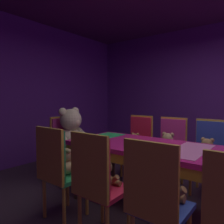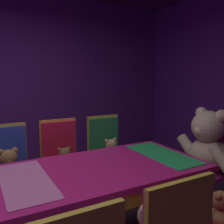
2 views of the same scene
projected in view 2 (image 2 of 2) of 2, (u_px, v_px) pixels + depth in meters
name	position (u px, v px, depth m)	size (l,w,h in m)	color
banquet_table	(26.00, 193.00, 1.76)	(0.90, 2.88, 0.75)	#C61E72
chair_left_2	(8.00, 164.00, 2.50)	(0.42, 0.41, 0.98)	#2D47B2
teddy_left_2	(9.00, 168.00, 2.37)	(0.27, 0.35, 0.33)	olive
chair_left_3	(61.00, 155.00, 2.78)	(0.42, 0.41, 0.98)	red
teddy_left_3	(65.00, 161.00, 2.66)	(0.21, 0.27, 0.26)	brown
chair_left_4	(106.00, 148.00, 3.03)	(0.42, 0.41, 0.98)	#268C4C
teddy_left_4	(111.00, 153.00, 2.91)	(0.24, 0.30, 0.29)	tan
teddy_right_4	(220.00, 211.00, 1.68)	(0.21, 0.27, 0.26)	olive
throne_chair	(216.00, 157.00, 2.72)	(0.41, 0.42, 0.98)	#CC338C
king_teddy_bear	(206.00, 145.00, 2.61)	(0.71, 0.55, 0.67)	beige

